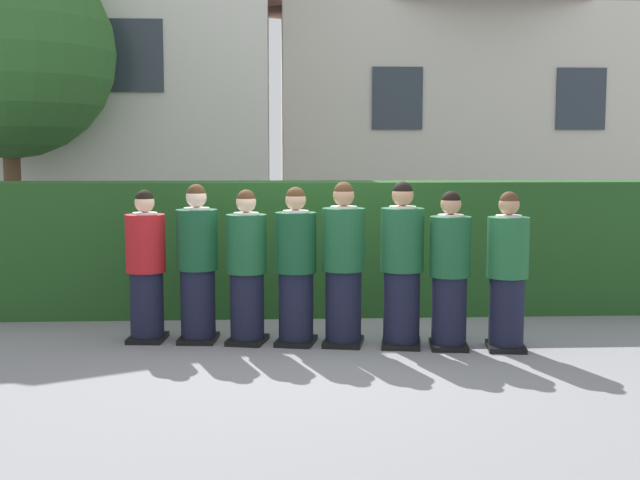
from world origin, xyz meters
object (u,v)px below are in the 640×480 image
object	(u,v)px
student_front_row_2	(247,271)
student_front_row_5	(402,268)
student_front_row_3	(296,270)
student_in_red_blazer	(146,270)
student_front_row_4	(343,268)
student_front_row_6	(450,274)
student_front_row_7	(507,275)
student_front_row_1	(197,267)

from	to	relation	value
student_front_row_2	student_front_row_5	size ratio (longest dim) A/B	0.95
student_front_row_3	student_in_red_blazer	bearing A→B (deg)	171.83
student_in_red_blazer	student_front_row_5	world-z (taller)	student_front_row_5
student_in_red_blazer	student_front_row_2	world-z (taller)	student_front_row_2
student_front_row_4	student_front_row_6	world-z (taller)	student_front_row_4
student_front_row_7	student_in_red_blazer	bearing A→B (deg)	171.05
student_front_row_5	student_front_row_6	size ratio (longest dim) A/B	1.06
student_front_row_2	student_front_row_4	size ratio (longest dim) A/B	0.95
student_front_row_3	student_front_row_7	bearing A→B (deg)	-9.53
student_front_row_1	student_front_row_4	xyz separation A→B (m)	(1.46, -0.23, 0.01)
student_front_row_5	student_front_row_7	bearing A→B (deg)	-10.77
student_front_row_2	student_front_row_6	size ratio (longest dim) A/B	1.00
student_front_row_2	student_in_red_blazer	bearing A→B (deg)	171.79
student_front_row_3	student_front_row_5	bearing A→B (deg)	-8.33
student_front_row_2	student_front_row_4	xyz separation A→B (m)	(0.96, -0.13, 0.04)
student_front_row_3	student_front_row_6	bearing A→B (deg)	-9.73
student_front_row_5	student_front_row_7	world-z (taller)	student_front_row_5
student_front_row_6	student_front_row_7	xyz separation A→B (m)	(0.54, -0.09, -0.00)
student_front_row_7	student_front_row_4	bearing A→B (deg)	169.78
student_in_red_blazer	student_front_row_1	size ratio (longest dim) A/B	0.96
student_front_row_4	student_front_row_5	xyz separation A→B (m)	(0.57, -0.09, 0.00)
student_front_row_4	student_front_row_6	xyz separation A→B (m)	(1.02, -0.20, -0.04)
student_front_row_3	student_front_row_1	bearing A→B (deg)	170.27
student_front_row_1	student_front_row_3	xyz separation A→B (m)	(0.99, -0.17, -0.01)
student_front_row_4	student_front_row_5	bearing A→B (deg)	-9.25
student_front_row_4	student_front_row_3	bearing A→B (deg)	172.78
student_front_row_5	student_front_row_1	bearing A→B (deg)	170.99
student_in_red_blazer	student_front_row_2	distance (m)	1.03
student_in_red_blazer	student_front_row_7	bearing A→B (deg)	-8.95
student_front_row_2	student_front_row_3	distance (m)	0.49
student_in_red_blazer	student_front_row_3	size ratio (longest dim) A/B	0.98
student_front_row_4	student_in_red_blazer	bearing A→B (deg)	172.06
student_front_row_2	student_front_row_6	distance (m)	2.01
student_front_row_3	student_front_row_2	bearing A→B (deg)	171.92
student_front_row_1	student_front_row_4	distance (m)	1.48
student_front_row_1	student_front_row_3	bearing A→B (deg)	-9.73
student_in_red_blazer	student_front_row_6	xyz separation A→B (m)	(3.00, -0.47, 0.00)
student_front_row_3	student_front_row_6	xyz separation A→B (m)	(1.49, -0.26, -0.02)
student_in_red_blazer	student_front_row_5	distance (m)	2.58
student_front_row_4	student_front_row_6	size ratio (longest dim) A/B	1.05
student_front_row_4	student_front_row_7	size ratio (longest dim) A/B	1.05
student_front_row_7	student_front_row_1	bearing A→B (deg)	170.40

